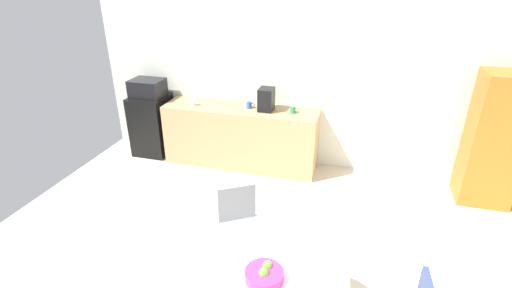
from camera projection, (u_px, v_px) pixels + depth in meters
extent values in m
cube|color=silver|center=(295.00, 78.00, 5.35)|extent=(6.00, 0.10, 2.60)
cube|color=tan|center=(241.00, 136.00, 5.58)|extent=(2.25, 0.60, 0.90)
cube|color=black|center=(152.00, 125.00, 5.93)|extent=(0.54, 0.54, 0.94)
cube|color=black|center=(147.00, 88.00, 5.68)|extent=(0.48, 0.38, 0.26)
cube|color=orange|center=(495.00, 140.00, 4.54)|extent=(0.60, 0.50, 1.67)
cylinder|color=white|center=(272.00, 274.00, 2.73)|extent=(1.10, 1.10, 0.03)
cylinder|color=silver|center=(262.00, 257.00, 3.60)|extent=(0.02, 0.02, 0.42)
cylinder|color=silver|center=(230.00, 264.00, 3.52)|extent=(0.02, 0.02, 0.42)
cylinder|color=silver|center=(253.00, 236.00, 3.87)|extent=(0.02, 0.02, 0.42)
cylinder|color=silver|center=(223.00, 242.00, 3.79)|extent=(0.02, 0.02, 0.42)
cube|color=gray|center=(242.00, 231.00, 3.60)|extent=(0.58, 0.58, 0.03)
cube|color=gray|center=(237.00, 203.00, 3.68)|extent=(0.34, 0.24, 0.38)
cylinder|color=#D8338C|center=(264.00, 275.00, 2.66)|extent=(0.28, 0.28, 0.07)
sphere|color=#66B233|center=(264.00, 273.00, 2.62)|extent=(0.07, 0.07, 0.07)
sphere|color=#66B233|center=(267.00, 266.00, 2.69)|extent=(0.07, 0.07, 0.07)
cylinder|color=white|center=(193.00, 102.00, 5.46)|extent=(0.08, 0.08, 0.09)
torus|color=white|center=(196.00, 102.00, 5.45)|extent=(0.06, 0.01, 0.06)
cylinder|color=#338C59|center=(292.00, 110.00, 5.17)|extent=(0.08, 0.08, 0.09)
torus|color=#338C59|center=(297.00, 110.00, 5.16)|extent=(0.06, 0.01, 0.06)
cylinder|color=#3F66BF|center=(249.00, 105.00, 5.36)|extent=(0.08, 0.08, 0.09)
torus|color=#3F66BF|center=(253.00, 105.00, 5.34)|extent=(0.06, 0.01, 0.06)
cube|color=black|center=(266.00, 99.00, 5.23)|extent=(0.20, 0.24, 0.32)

